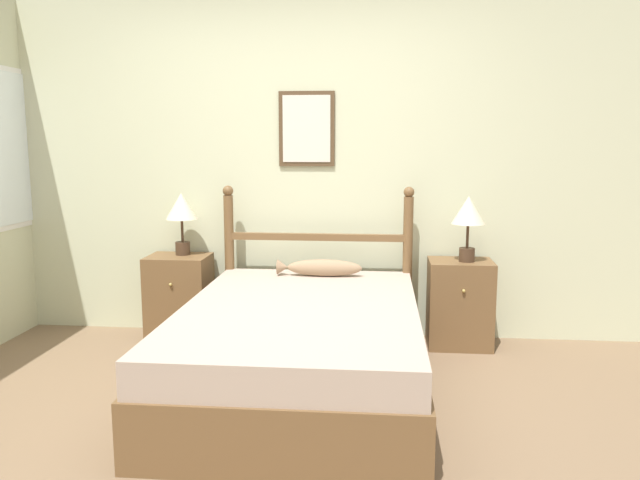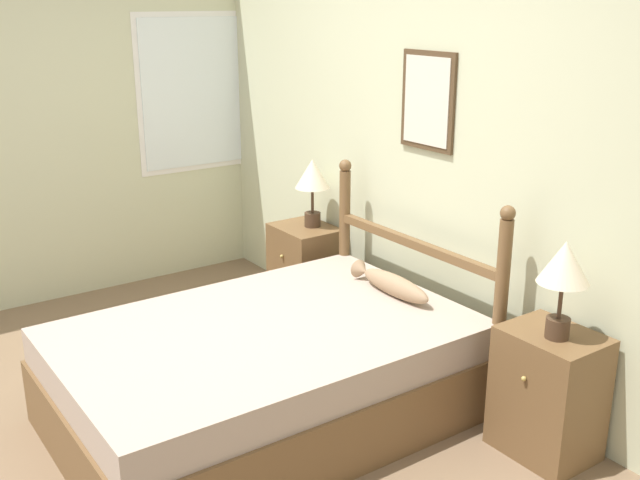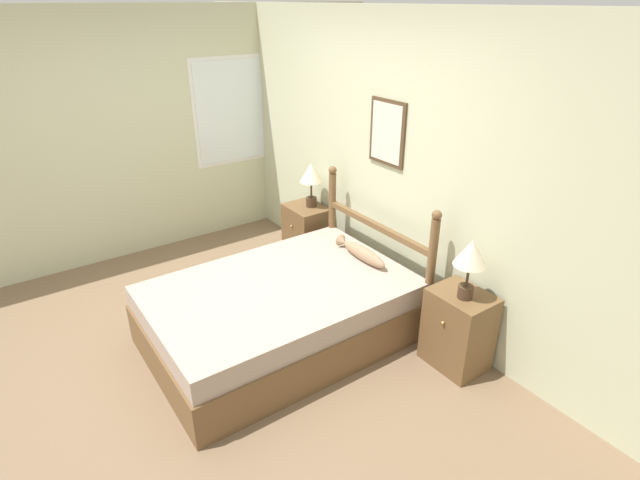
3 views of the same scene
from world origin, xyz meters
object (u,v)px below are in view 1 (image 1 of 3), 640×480
nightstand_left (180,297)px  table_lamp_right (468,215)px  table_lamp_left (182,211)px  fish_pillow (320,268)px  bed (301,349)px  nightstand_right (460,303)px

nightstand_left → table_lamp_right: table_lamp_right is taller
nightstand_left → table_lamp_left: table_lamp_left is taller
nightstand_left → fish_pillow: (1.08, -0.14, 0.27)m
bed → table_lamp_right: bearing=40.6°
fish_pillow → table_lamp_right: bearing=6.1°
nightstand_left → table_lamp_left: size_ratio=1.35×
nightstand_right → fish_pillow: (-1.01, -0.14, 0.27)m
fish_pillow → bed: bearing=-92.5°
table_lamp_left → table_lamp_right: bearing=-2.1°
bed → nightstand_right: size_ratio=3.30×
table_lamp_left → table_lamp_right: same height
bed → table_lamp_left: size_ratio=4.47×
table_lamp_right → fish_pillow: (-1.04, -0.11, -0.38)m
bed → nightstand_right: (1.04, 0.95, 0.05)m
nightstand_right → bed: bearing=-137.6°
table_lamp_left → nightstand_left: bearing=-117.0°
bed → nightstand_left: size_ratio=3.30×
table_lamp_left → fish_pillow: (1.05, -0.19, -0.38)m
bed → table_lamp_right: table_lamp_right is taller
bed → nightstand_right: nightstand_right is taller
bed → nightstand_left: 1.41m
nightstand_left → nightstand_right: bearing=0.0°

